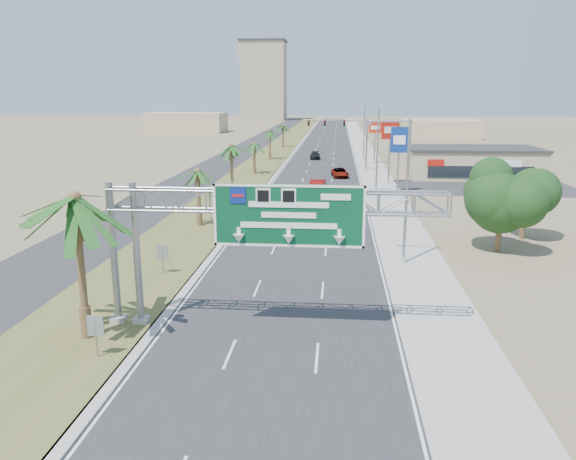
% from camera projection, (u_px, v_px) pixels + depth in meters
% --- Properties ---
extents(ground, '(600.00, 600.00, 0.00)m').
position_uv_depth(ground, '(249.00, 451.00, 18.73)').
color(ground, '#8C7A59').
rests_on(ground, ground).
extents(road, '(12.00, 300.00, 0.02)m').
position_uv_depth(road, '(325.00, 148.00, 125.23)').
color(road, '#28282B').
rests_on(road, ground).
extents(sidewalk_right, '(4.00, 300.00, 0.10)m').
position_uv_depth(sidewalk_right, '(364.00, 148.00, 124.50)').
color(sidewalk_right, '#9E9B93').
rests_on(sidewalk_right, ground).
extents(median_grass, '(7.00, 300.00, 0.12)m').
position_uv_depth(median_grass, '(281.00, 147.00, 126.07)').
color(median_grass, '#505827').
rests_on(median_grass, ground).
extents(opposing_road, '(8.00, 300.00, 0.02)m').
position_uv_depth(opposing_road, '(250.00, 147.00, 126.68)').
color(opposing_road, '#28282B').
rests_on(opposing_road, ground).
extents(sign_gantry, '(16.75, 1.24, 7.50)m').
position_uv_depth(sign_gantry, '(257.00, 212.00, 27.01)').
color(sign_gantry, gray).
rests_on(sign_gantry, ground).
extents(palm_near, '(5.70, 5.70, 8.35)m').
position_uv_depth(palm_near, '(75.00, 199.00, 25.63)').
color(palm_near, brown).
rests_on(palm_near, ground).
extents(palm_row_b, '(3.99, 3.99, 5.95)m').
position_uv_depth(palm_row_b, '(198.00, 172.00, 49.37)').
color(palm_row_b, brown).
rests_on(palm_row_b, ground).
extents(palm_row_c, '(3.99, 3.99, 6.75)m').
position_uv_depth(palm_row_c, '(231.00, 147.00, 64.68)').
color(palm_row_c, brown).
rests_on(palm_row_c, ground).
extents(palm_row_d, '(3.99, 3.99, 5.45)m').
position_uv_depth(palm_row_d, '(254.00, 145.00, 82.40)').
color(palm_row_d, brown).
rests_on(palm_row_d, ground).
extents(palm_row_e, '(3.99, 3.99, 6.15)m').
position_uv_depth(palm_row_e, '(270.00, 132.00, 100.64)').
color(palm_row_e, brown).
rests_on(palm_row_e, ground).
extents(palm_row_f, '(3.99, 3.99, 5.75)m').
position_uv_depth(palm_row_f, '(283.00, 126.00, 124.93)').
color(palm_row_f, brown).
rests_on(palm_row_f, ground).
extents(streetlight_near, '(3.27, 0.44, 10.00)m').
position_uv_depth(streetlight_near, '(404.00, 198.00, 38.31)').
color(streetlight_near, gray).
rests_on(streetlight_near, ground).
extents(streetlight_mid, '(3.27, 0.44, 10.00)m').
position_uv_depth(streetlight_mid, '(376.00, 153.00, 67.35)').
color(streetlight_mid, gray).
rests_on(streetlight_mid, ground).
extents(streetlight_far, '(3.27, 0.44, 10.00)m').
position_uv_depth(streetlight_far, '(363.00, 133.00, 102.21)').
color(streetlight_far, gray).
rests_on(streetlight_far, ground).
extents(signal_mast, '(10.28, 0.71, 8.00)m').
position_uv_depth(signal_mast, '(354.00, 139.00, 86.83)').
color(signal_mast, gray).
rests_on(signal_mast, ground).
extents(store_building, '(18.00, 10.00, 4.00)m').
position_uv_depth(store_building, '(472.00, 163.00, 80.29)').
color(store_building, tan).
rests_on(store_building, ground).
extents(oak_near, '(4.50, 4.50, 6.80)m').
position_uv_depth(oak_near, '(503.00, 192.00, 41.56)').
color(oak_near, brown).
rests_on(oak_near, ground).
extents(oak_far, '(3.50, 3.50, 5.60)m').
position_uv_depth(oak_far, '(526.00, 193.00, 45.35)').
color(oak_far, brown).
rests_on(oak_far, ground).
extents(median_signback_a, '(0.75, 0.08, 2.08)m').
position_uv_depth(median_signback_a, '(96.00, 329.00, 24.87)').
color(median_signback_a, gray).
rests_on(median_signback_a, ground).
extents(median_signback_b, '(0.75, 0.08, 2.08)m').
position_uv_depth(median_signback_b, '(163.00, 254.00, 36.54)').
color(median_signback_b, gray).
rests_on(median_signback_b, ground).
extents(tower_distant, '(20.00, 16.00, 35.00)m').
position_uv_depth(tower_distant, '(264.00, 81.00, 259.39)').
color(tower_distant, gray).
rests_on(tower_distant, ground).
extents(building_distant_left, '(24.00, 14.00, 6.00)m').
position_uv_depth(building_distant_left, '(186.00, 122.00, 176.77)').
color(building_distant_left, tan).
rests_on(building_distant_left, ground).
extents(building_distant_right, '(20.00, 12.00, 5.00)m').
position_uv_depth(building_distant_right, '(439.00, 129.00, 151.13)').
color(building_distant_right, tan).
rests_on(building_distant_right, ground).
extents(car_left_lane, '(2.07, 4.11, 1.34)m').
position_uv_depth(car_left_lane, '(294.00, 194.00, 62.95)').
color(car_left_lane, black).
rests_on(car_left_lane, ground).
extents(car_mid_lane, '(2.13, 5.09, 1.64)m').
position_uv_depth(car_mid_lane, '(317.00, 187.00, 67.00)').
color(car_mid_lane, '#6A0A09').
rests_on(car_mid_lane, ground).
extents(car_right_lane, '(2.69, 4.80, 1.27)m').
position_uv_depth(car_right_lane, '(340.00, 173.00, 80.43)').
color(car_right_lane, gray).
rests_on(car_right_lane, ground).
extents(car_far, '(1.96, 4.48, 1.28)m').
position_uv_depth(car_far, '(315.00, 156.00, 103.05)').
color(car_far, black).
rests_on(car_far, ground).
extents(pole_sign_red_near, '(2.37, 1.05, 8.52)m').
position_uv_depth(pole_sign_red_near, '(390.00, 133.00, 72.85)').
color(pole_sign_red_near, gray).
rests_on(pole_sign_red_near, ground).
extents(pole_sign_blue, '(2.00, 0.38, 8.07)m').
position_uv_depth(pole_sign_blue, '(399.00, 143.00, 66.26)').
color(pole_sign_blue, gray).
rests_on(pole_sign_blue, ground).
extents(pole_sign_red_far, '(2.21, 0.43, 7.25)m').
position_uv_depth(pole_sign_red_far, '(375.00, 130.00, 94.55)').
color(pole_sign_red_far, gray).
rests_on(pole_sign_red_far, ground).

